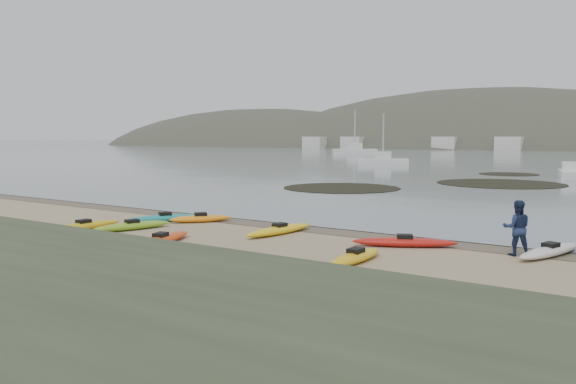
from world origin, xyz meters
The scene contains 6 objects.
ground centered at (0.00, 0.00, 0.00)m, with size 600.00×600.00×0.00m, color tan.
wet_sand centered at (0.00, -0.30, 0.00)m, with size 60.00×60.00×0.00m, color brown.
kayaks centered at (0.39, -3.62, 0.17)m, with size 19.09×9.77×0.34m.
person_east centered at (10.22, -1.36, 0.95)m, with size 0.92×0.72×1.90m, color navy.
kelp_mats centered at (-0.76, 26.36, 0.03)m, with size 19.21×31.50×0.04m.
moored_boats centered at (-2.79, 84.06, 0.59)m, with size 91.16×89.08×1.38m.
Camera 1 is at (14.13, -21.31, 4.04)m, focal length 35.00 mm.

